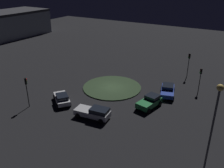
# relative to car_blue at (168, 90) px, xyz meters

# --- Properties ---
(ground_plane) EXTENTS (113.77, 113.77, 0.00)m
(ground_plane) POSITION_rel_car_blue_xyz_m (-2.08, 8.62, -0.78)
(ground_plane) COLOR black
(roundabout_island) EXTENTS (9.47, 9.47, 0.15)m
(roundabout_island) POSITION_rel_car_blue_xyz_m (-2.08, 8.62, -0.71)
(roundabout_island) COLOR #2D4228
(roundabout_island) RESTS_ON ground_plane
(car_blue) EXTENTS (4.69, 3.08, 1.50)m
(car_blue) POSITION_rel_car_blue_xyz_m (0.00, 0.00, 0.00)
(car_blue) COLOR #1E38A5
(car_blue) RESTS_ON ground_plane
(car_white) EXTENTS (3.81, 4.19, 1.45)m
(car_white) POSITION_rel_car_blue_xyz_m (-10.21, 12.13, -0.02)
(car_white) COLOR white
(car_white) RESTS_ON ground_plane
(car_green) EXTENTS (4.16, 2.77, 1.59)m
(car_green) POSITION_rel_car_blue_xyz_m (-4.93, 0.91, 0.04)
(car_green) COLOR #1E7238
(car_green) RESTS_ON ground_plane
(car_silver) EXTENTS (2.49, 4.74, 1.54)m
(car_silver) POSITION_rel_car_blue_xyz_m (-11.19, 5.94, 0.03)
(car_silver) COLOR silver
(car_silver) RESTS_ON ground_plane
(traffic_light_southeast) EXTENTS (0.39, 0.38, 4.37)m
(traffic_light_southeast) POSITION_rel_car_blue_xyz_m (8.79, -0.67, 2.32)
(traffic_light_southeast) COLOR #2D2D2D
(traffic_light_southeast) RESTS_ON ground_plane
(traffic_light_northwest) EXTENTS (0.40, 0.37, 4.31)m
(traffic_light_northwest) POSITION_rel_car_blue_xyz_m (-13.31, 15.39, 2.28)
(traffic_light_northwest) COLOR #2D2D2D
(traffic_light_northwest) RESTS_ON ground_plane
(traffic_light_southeast_near) EXTENTS (0.36, 0.39, 3.85)m
(traffic_light_southeast_near) POSITION_rel_car_blue_xyz_m (3.68, -3.80, 1.96)
(traffic_light_southeast_near) COLOR #2D2D2D
(traffic_light_southeast_near) RESTS_ON ground_plane
(streetlamp_southwest) EXTENTS (0.58, 0.58, 8.86)m
(streetlamp_southwest) POSITION_rel_car_blue_xyz_m (-13.59, -8.13, 5.24)
(streetlamp_southwest) COLOR #4C4C51
(streetlamp_southwest) RESTS_ON ground_plane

